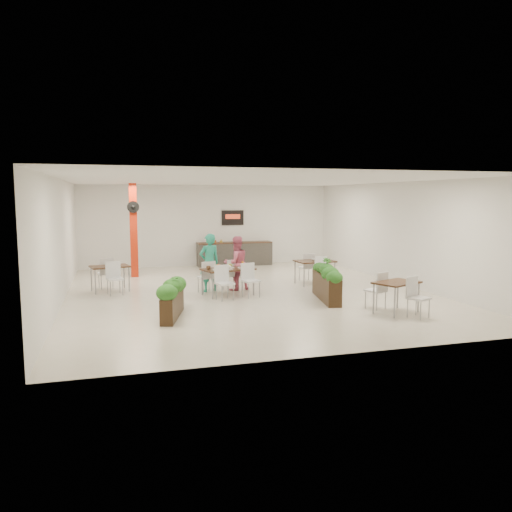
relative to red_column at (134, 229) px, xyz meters
The scene contains 12 objects.
ground 5.11m from the red_column, 51.64° to the right, with size 12.00×12.00×0.00m, color beige.
room_shell 4.85m from the red_column, 51.64° to the right, with size 10.10×12.10×3.22m.
red_column is the anchor object (origin of this frame).
service_counter 4.56m from the red_column, 25.00° to the left, with size 3.00×0.64×2.20m.
main_table 4.78m from the red_column, 59.66° to the right, with size 1.58×1.87×0.92m.
diner_man 3.99m from the red_column, 59.75° to the right, with size 0.62×0.40×1.69m, color #239979.
diner_woman 4.45m from the red_column, 50.65° to the right, with size 0.77×0.60×1.59m, color pink.
planter_left 6.36m from the red_column, 84.84° to the right, with size 0.78×1.75×0.93m.
planter_right 7.28m from the red_column, 48.68° to the right, with size 0.74×2.12×1.13m.
side_table_a 2.86m from the red_column, 107.54° to the right, with size 1.20×1.67×0.92m.
side_table_b 6.29m from the red_column, 29.82° to the right, with size 1.23×1.65×0.92m.
side_table_c 9.31m from the red_column, 51.95° to the right, with size 1.25×1.66×0.92m.
Camera 1 is at (-3.71, -13.70, 2.73)m, focal length 35.00 mm.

